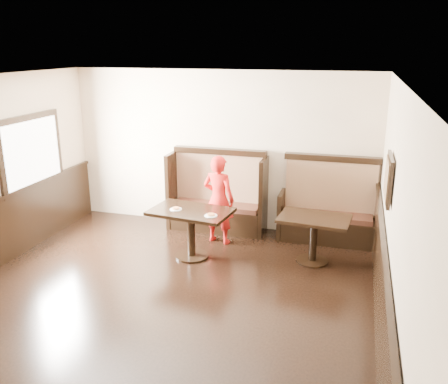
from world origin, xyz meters
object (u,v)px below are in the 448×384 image
at_px(table_main, 191,221).
at_px(table_neighbor, 314,229).
at_px(booth_neighbor, 328,213).
at_px(booth_main, 218,201).
at_px(child, 219,200).

distance_m(table_main, table_neighbor, 1.88).
relative_size(table_main, table_neighbor, 1.18).
xyz_separation_m(booth_neighbor, table_neighbor, (-0.15, -0.95, 0.06)).
bearing_deg(booth_neighbor, booth_main, 179.95).
bearing_deg(booth_main, child, -71.87).
bearing_deg(child, booth_main, -62.01).
xyz_separation_m(booth_main, table_main, (-0.05, -1.29, 0.07)).
xyz_separation_m(table_main, table_neighbor, (1.84, 0.34, -0.05)).
xyz_separation_m(table_neighbor, child, (-1.60, 0.36, 0.20)).
distance_m(booth_neighbor, child, 1.87).
distance_m(booth_main, child, 0.66).
distance_m(table_neighbor, child, 1.66).
height_order(booth_main, booth_neighbor, same).
relative_size(booth_main, table_neighbor, 1.58).
bearing_deg(table_main, child, 78.03).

